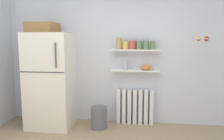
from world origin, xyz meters
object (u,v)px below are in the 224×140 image
Objects in this scene: storage_jar_4 at (146,45)px; hanging_fruit_basket at (203,39)px; shelf_bowl at (146,67)px; storage_jar_3 at (139,45)px; refrigerator at (51,78)px; storage_jar_1 at (126,45)px; trash_bin at (99,118)px; storage_jar_0 at (119,43)px; vase at (126,64)px; storage_jar_5 at (153,45)px; radiator at (135,107)px; storage_jar_2 at (132,45)px.

storage_jar_4 is 0.54× the size of hanging_fruit_basket.
storage_jar_3 is at bearing 180.00° from shelf_bowl.
storage_jar_4 is at bearing 8.30° from refrigerator.
storage_jar_1 is 0.41× the size of trash_bin.
storage_jar_4 is at bearing 0.00° from storage_jar_0.
trash_bin is at bearing -147.80° from vase.
trash_bin is 2.18m from hanging_fruit_basket.
refrigerator is at bearing 179.02° from hanging_fruit_basket.
hanging_fruit_basket reaches higher than shelf_bowl.
hanging_fruit_basket is (0.87, -0.29, 0.50)m from shelf_bowl.
hanging_fruit_basket is at bearing -11.97° from storage_jar_0.
shelf_bowl is (-0.11, -0.00, -0.40)m from storage_jar_5.
storage_jar_5 is (0.48, 0.00, 0.00)m from storage_jar_1.
storage_jar_3 is at bearing 22.44° from trash_bin.
storage_jar_5 is at bearing -5.68° from radiator.
storage_jar_0 is at bearing 180.00° from shelf_bowl.
storage_jar_0 is at bearing 180.00° from storage_jar_2.
hanging_fruit_basket is (1.24, -0.29, 0.44)m from vase.
storage_jar_5 reaches higher than radiator.
storage_jar_5 is at bearing 7.76° from refrigerator.
storage_jar_4 is at bearing 180.00° from shelf_bowl.
storage_jar_4 is (0.48, 0.00, -0.02)m from storage_jar_0.
storage_jar_0 is at bearing 180.00° from vase.
storage_jar_4 is (0.24, 0.00, 0.00)m from storage_jar_2.
storage_jar_1 is (1.32, 0.25, 0.59)m from refrigerator.
storage_jar_2 is 0.37m from vase.
storage_jar_0 is 0.12m from storage_jar_1.
storage_jar_4 is 0.45× the size of trash_bin.
storage_jar_0 reaches higher than storage_jar_1.
radiator is 1.15m from storage_jar_3.
storage_jar_0 is 0.66m from shelf_bowl.
storage_jar_2 is 0.36m from storage_jar_5.
vase is (0.13, 0.00, -0.37)m from storage_jar_0.
refrigerator reaches higher than storage_jar_0.
storage_jar_4 is 1.54m from trash_bin.
storage_jar_3 is (0.06, -0.03, 1.15)m from radiator.
storage_jar_2 is (1.45, 0.25, 0.60)m from refrigerator.
storage_jar_4 is at bearing 0.00° from vase.
refrigerator is 1.81m from storage_jar_4.
storage_jar_3 is at bearing 0.00° from vase.
storage_jar_3 is 0.24m from storage_jar_5.
refrigerator is 10.59× the size of storage_jar_4.
storage_jar_2 is 1.17m from hanging_fruit_basket.
storage_jar_0 reaches higher than storage_jar_5.
shelf_bowl is (0.37, 0.00, -0.06)m from vase.
refrigerator reaches higher than shelf_bowl.
hanging_fruit_basket is at bearing -18.13° from storage_jar_4.
storage_jar_4 is at bearing 161.87° from hanging_fruit_basket.
refrigerator is 1.12m from trash_bin.
storage_jar_1 is at bearing 180.00° from storage_jar_3.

